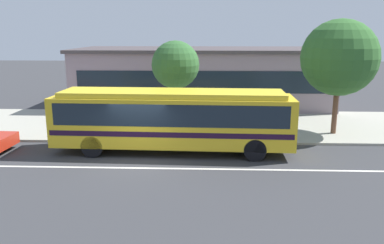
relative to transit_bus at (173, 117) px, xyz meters
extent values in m
plane|color=#343538|center=(-1.46, -1.53, -1.70)|extent=(120.00, 120.00, 0.00)
cube|color=#A09E8F|center=(-1.46, 5.35, -1.64)|extent=(60.00, 8.00, 0.12)
cube|color=silver|center=(-1.46, -2.33, -1.69)|extent=(56.00, 0.16, 0.01)
cube|color=gold|center=(-0.02, 0.00, -0.14)|extent=(11.14, 2.79, 2.25)
cube|color=gold|center=(-0.02, 0.00, 1.10)|extent=(10.24, 2.47, 0.24)
cube|color=#19232D|center=(-0.02, 0.00, 0.31)|extent=(10.48, 2.79, 0.99)
cube|color=black|center=(-0.02, 0.00, -0.55)|extent=(10.92, 2.80, 0.24)
cube|color=#19232D|center=(5.46, -0.18, 0.31)|extent=(0.19, 2.14, 1.08)
cylinder|color=black|center=(3.78, 0.95, -1.20)|extent=(1.01, 0.31, 1.00)
cylinder|color=black|center=(3.71, -1.19, -1.20)|extent=(1.01, 0.31, 1.00)
cylinder|color=black|center=(-3.52, 1.19, -1.20)|extent=(1.01, 0.31, 1.00)
cylinder|color=black|center=(-3.59, -0.95, -1.20)|extent=(1.01, 0.31, 1.00)
cylinder|color=black|center=(-8.46, 0.44, -1.38)|extent=(0.65, 0.25, 0.64)
cylinder|color=#7F6156|center=(5.68, 2.41, -1.12)|extent=(0.14, 0.14, 0.92)
cylinder|color=#7F6156|center=(5.55, 2.51, -1.12)|extent=(0.14, 0.14, 0.92)
cylinder|color=#379B54|center=(5.61, 2.46, -0.38)|extent=(0.48, 0.48, 0.55)
sphere|color=#E29679|center=(5.61, 2.46, 0.01)|extent=(0.23, 0.23, 0.23)
cylinder|color=#2B3852|center=(4.31, 3.55, -1.17)|extent=(0.14, 0.14, 0.82)
cylinder|color=#2B3852|center=(4.27, 3.40, -1.17)|extent=(0.14, 0.14, 0.82)
cylinder|color=green|center=(4.29, 3.48, -0.43)|extent=(0.42, 0.42, 0.64)
sphere|color=tan|center=(4.29, 3.48, 0.01)|extent=(0.24, 0.24, 0.24)
cylinder|color=#726253|center=(-2.45, 1.91, -1.15)|extent=(0.14, 0.14, 0.86)
cylinder|color=#726253|center=(-2.29, 1.92, -1.15)|extent=(0.14, 0.14, 0.86)
cylinder|color=#C83E2F|center=(-2.37, 1.91, -0.39)|extent=(0.37, 0.37, 0.65)
sphere|color=tan|center=(-2.37, 1.91, 0.05)|extent=(0.24, 0.24, 0.24)
cylinder|color=gray|center=(4.61, 2.09, -0.42)|extent=(0.08, 0.08, 2.32)
cube|color=yellow|center=(4.61, 2.09, 0.54)|extent=(0.09, 0.44, 0.56)
cylinder|color=brown|center=(-0.18, 4.01, -0.21)|extent=(0.36, 0.36, 2.73)
sphere|color=#32622F|center=(-0.18, 4.01, 2.08)|extent=(2.66, 2.66, 2.66)
cylinder|color=brown|center=(8.54, 3.35, -0.22)|extent=(0.28, 0.28, 2.70)
sphere|color=#30622B|center=(8.54, 3.35, 2.54)|extent=(4.03, 4.03, 4.03)
cube|color=gray|center=(1.24, 12.04, 0.36)|extent=(18.48, 7.26, 4.12)
cube|color=#19232D|center=(1.24, 8.39, 0.57)|extent=(17.00, 0.04, 1.48)
cube|color=#473F41|center=(1.24, 12.04, 2.54)|extent=(18.88, 7.66, 0.24)
camera|label=1|loc=(1.58, -17.61, 3.88)|focal=36.34mm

